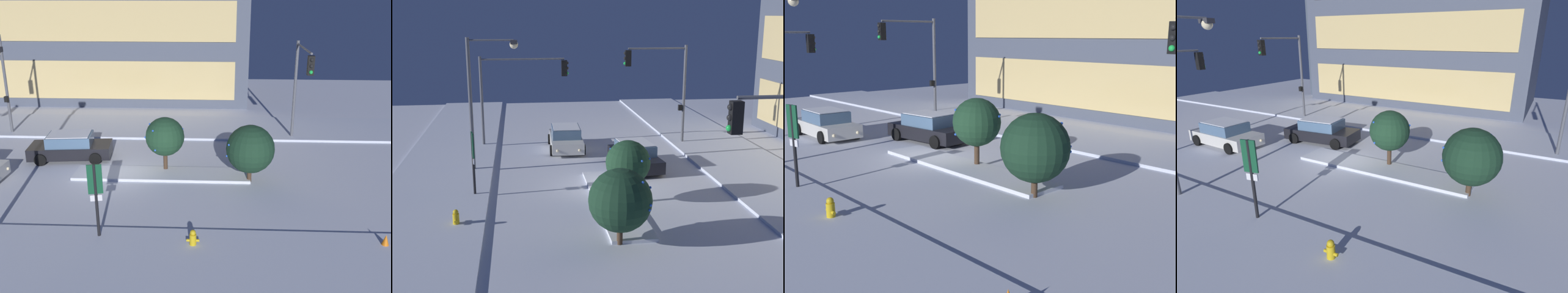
{
  "view_description": "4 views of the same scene",
  "coord_description": "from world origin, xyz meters",
  "views": [
    {
      "loc": [
        5.19,
        -21.61,
        9.24
      ],
      "look_at": [
        4.27,
        -2.01,
        2.31
      ],
      "focal_mm": 41.95,
      "sensor_mm": 36.0,
      "label": 1
    },
    {
      "loc": [
        25.0,
        -4.2,
        8.39
      ],
      "look_at": [
        0.57,
        -0.97,
        2.21
      ],
      "focal_mm": 49.01,
      "sensor_mm": 36.0,
      "label": 2
    },
    {
      "loc": [
        17.93,
        -12.95,
        5.45
      ],
      "look_at": [
        4.14,
        -0.65,
        1.33
      ],
      "focal_mm": 46.27,
      "sensor_mm": 36.0,
      "label": 3
    },
    {
      "loc": [
        9.33,
        -13.02,
        6.32
      ],
      "look_at": [
        2.58,
        -1.17,
        1.61
      ],
      "focal_mm": 29.29,
      "sensor_mm": 36.0,
      "label": 4
    }
  ],
  "objects": [
    {
      "name": "car_far",
      "position": [
        -2.94,
        2.13,
        0.71
      ],
      "size": [
        4.71,
        2.49,
        1.49
      ],
      "rotation": [
        0.0,
        0.0,
        3.25
      ],
      "color": "black",
      "rests_on": "ground"
    },
    {
      "name": "decorated_tree_median",
      "position": [
        6.87,
        -0.6,
        1.73
      ],
      "size": [
        2.38,
        2.37,
        2.92
      ],
      "color": "#473323",
      "rests_on": "ground"
    },
    {
      "name": "curb_strip_far",
      "position": [
        0.0,
        8.29,
        0.07
      ],
      "size": [
        52.0,
        5.2,
        0.14
      ],
      "primitive_type": "cube",
      "color": "silver",
      "rests_on": "ground"
    },
    {
      "name": "curb_strip_near",
      "position": [
        0.0,
        -8.29,
        0.07
      ],
      "size": [
        52.0,
        5.2,
        0.14
      ],
      "primitive_type": "cube",
      "color": "silver",
      "rests_on": "ground"
    },
    {
      "name": "fire_hydrant",
      "position": [
        4.4,
        -6.83,
        0.36
      ],
      "size": [
        0.48,
        0.26,
        0.75
      ],
      "color": "gold",
      "rests_on": "ground"
    },
    {
      "name": "traffic_light_corner_far_left",
      "position": [
        -8.23,
        4.98,
        4.37
      ],
      "size": [
        0.32,
        4.12,
        6.43
      ],
      "rotation": [
        0.0,
        0.0,
        -1.57
      ],
      "color": "#565960",
      "rests_on": "ground"
    },
    {
      "name": "car_near",
      "position": [
        -7.64,
        -1.29,
        0.71
      ],
      "size": [
        4.71,
        2.22,
        1.49
      ],
      "rotation": [
        0.0,
        0.0,
        -0.02
      ],
      "color": "silver",
      "rests_on": "ground"
    },
    {
      "name": "median_strip",
      "position": [
        2.43,
        -0.01,
        0.07
      ],
      "size": [
        9.0,
        1.8,
        0.14
      ],
      "primitive_type": "cube",
      "color": "silver",
      "rests_on": "ground"
    },
    {
      "name": "parking_info_sign",
      "position": [
        0.75,
        -6.35,
        1.97
      ],
      "size": [
        0.55,
        0.18,
        3.08
      ],
      "rotation": [
        0.0,
        0.0,
        1.8
      ],
      "color": "black",
      "rests_on": "ground"
    },
    {
      "name": "ground",
      "position": [
        0.0,
        0.0,
        0.0
      ],
      "size": [
        52.0,
        52.0,
        0.0
      ],
      "primitive_type": "plane",
      "color": "silver"
    },
    {
      "name": "decorated_tree_left_of_median",
      "position": [
        2.57,
        0.57,
        1.91
      ],
      "size": [
        2.05,
        2.01,
        2.92
      ],
      "color": "#473323",
      "rests_on": "ground"
    }
  ]
}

